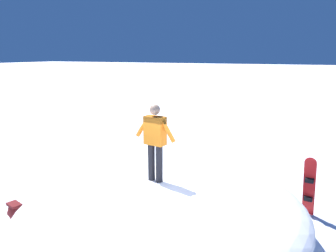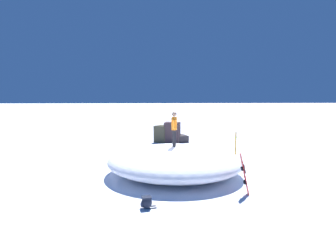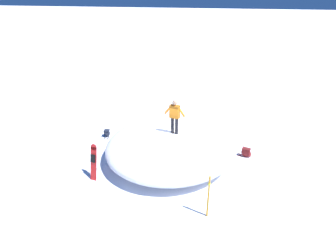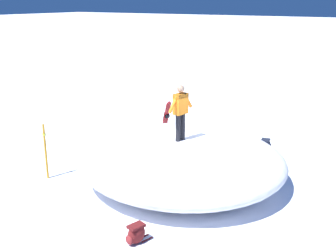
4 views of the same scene
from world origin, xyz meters
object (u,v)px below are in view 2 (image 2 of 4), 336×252
Objects in this scene: snowboard_primary_upright at (244,173)px; backpack_far at (155,154)px; snowboarder_standing at (174,127)px; backpack_near at (146,202)px; trail_marker_pole at (236,147)px.

backpack_far is (-3.13, 6.15, -0.56)m from snowboard_primary_upright.
snowboarder_standing is 1.03× the size of snowboard_primary_upright.
trail_marker_pole is at bearing 51.51° from backpack_near.
snowboarder_standing is at bearing -151.00° from trail_marker_pole.
backpack_near is (-3.51, -1.07, -0.60)m from snowboard_primary_upright.
backpack_far is 0.40× the size of trail_marker_pole.
backpack_far is at bearing 104.10° from snowboarder_standing.
snowboarder_standing is 0.95× the size of trail_marker_pole.
snowboarder_standing is at bearing 72.96° from backpack_near.
backpack_near is 0.80× the size of backpack_far.
snowboarder_standing reaches higher than snowboard_primary_upright.
snowboard_primary_upright is at bearing 16.95° from backpack_near.
snowboarder_standing is at bearing -75.90° from backpack_far.
snowboarder_standing is 3.90m from backpack_far.
snowboard_primary_upright is at bearing -51.20° from snowboarder_standing.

